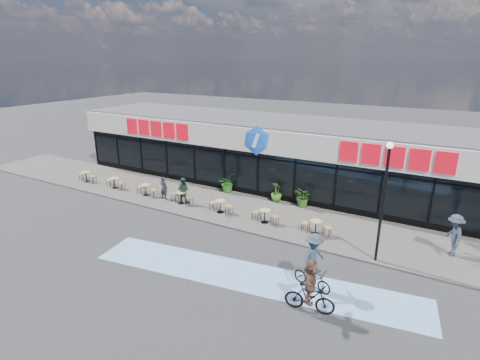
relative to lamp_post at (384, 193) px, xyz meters
The scene contains 20 objects.
ground 9.17m from the lamp_post, 164.42° to the right, with size 120.00×120.00×0.00m, color #28282B.
sidewalk 9.12m from the lamp_post, 165.07° to the left, with size 44.00×5.00×0.10m, color #4F4C46.
bike_lane 6.57m from the lamp_post, 138.19° to the right, with size 14.00×2.20×0.01m, color #71A1D5.
building 11.27m from the lamp_post, 137.23° to the left, with size 30.60×6.57×4.75m.
lamp_post is the anchor object (origin of this frame).
bistro_set_0 20.52m from the lamp_post, behind, with size 1.54×0.62×0.90m.
bistro_set_1 17.69m from the lamp_post, behind, with size 1.54×0.62×0.90m.
bistro_set_2 14.89m from the lamp_post, behind, with size 1.54×0.62×0.90m.
bistro_set_3 12.10m from the lamp_post, behind, with size 1.54×0.62×0.90m.
bistro_set_4 9.36m from the lamp_post, behind, with size 1.54×0.62×0.90m.
bistro_set_5 6.71m from the lamp_post, 168.45° to the left, with size 1.54×0.62×0.90m.
bistro_set_6 4.34m from the lamp_post, 158.75° to the left, with size 1.54×0.62×0.90m.
potted_plant_left 11.53m from the lamp_post, 157.31° to the left, with size 1.14×0.99×1.27m, color #29661D.
potted_plant_mid 7.14m from the lamp_post, 138.97° to the left, with size 1.08×0.94×1.20m, color #305E1B.
potted_plant_right 8.45m from the lamp_post, 147.37° to the left, with size 0.68×0.68×1.21m, color #396A1E.
patron_left 13.42m from the lamp_post, behind, with size 0.54×0.35×1.48m, color black.
patron_right 12.03m from the lamp_post, behind, with size 0.77×0.60×1.59m, color #1C3326.
pedestrian_a 4.23m from the lamp_post, 37.11° to the left, with size 1.27×0.73×1.97m, color #2A3542.
cyclist_a 5.43m from the lamp_post, 106.87° to the right, with size 1.86×1.56×2.07m.
cyclist_b 4.35m from the lamp_post, 118.91° to the right, with size 1.79×1.37×2.35m.
Camera 1 is at (10.22, -13.43, 8.70)m, focal length 28.00 mm.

